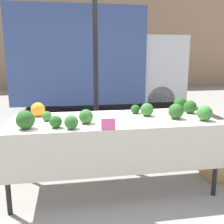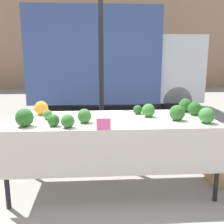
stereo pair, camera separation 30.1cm
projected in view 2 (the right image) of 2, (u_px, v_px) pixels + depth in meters
The scene contains 19 objects.
ground_plane at pixel (112, 186), 3.22m from camera, with size 40.00×40.00×0.00m, color gray.
building_facade at pixel (98, 39), 12.31m from camera, with size 16.00×0.60×4.57m.
tent_pole at pixel (101, 86), 3.70m from camera, with size 0.07×0.07×2.30m.
parked_truck at pixel (109, 59), 7.35m from camera, with size 4.53×2.07×2.74m.
market_table at pixel (112, 128), 2.99m from camera, with size 2.35×0.92×0.85m.
orange_cauliflower at pixel (41, 108), 3.22m from camera, with size 0.17×0.17×0.17m.
romanesco_head at pixel (25, 112), 3.12m from camera, with size 0.14×0.14×0.11m.
broccoli_head_0 at pixel (138, 110), 3.26m from camera, with size 0.11×0.11×0.11m.
broccoli_head_1 at pixel (24, 118), 2.69m from camera, with size 0.19×0.19×0.19m.
broccoli_head_2 at pixel (186, 105), 3.38m from camera, with size 0.17×0.17×0.17m.
broccoli_head_3 at pixel (53, 120), 2.70m from camera, with size 0.13×0.13×0.13m.
broccoli_head_4 at pixel (195, 109), 3.20m from camera, with size 0.16×0.16×0.16m.
broccoli_head_5 at pixel (177, 113), 2.94m from camera, with size 0.18×0.18×0.18m.
broccoli_head_6 at pixel (84, 116), 2.84m from camera, with size 0.15×0.15×0.15m.
broccoli_head_7 at pixel (207, 115), 2.82m from camera, with size 0.17×0.17×0.17m.
broccoli_head_8 at pixel (48, 115), 2.99m from camera, with size 0.11×0.11×0.11m.
broccoli_head_9 at pixel (68, 121), 2.65m from camera, with size 0.14×0.14×0.14m.
broccoli_head_10 at pixel (148, 110), 3.11m from camera, with size 0.16×0.16×0.16m.
price_sign at pixel (104, 124), 2.58m from camera, with size 0.14×0.01×0.12m.
Camera 2 is at (-0.19, -2.94, 1.58)m, focal length 42.00 mm.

